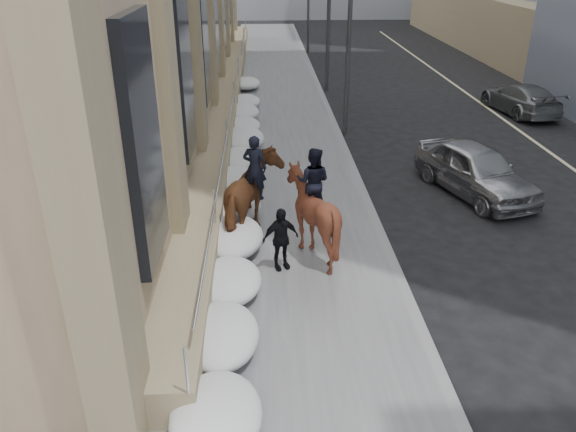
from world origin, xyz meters
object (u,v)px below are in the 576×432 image
object	(u,v)px
mounted_horse_right	(312,211)
pedestrian	(280,239)
mounted_horse_left	(253,196)
car_silver	(475,170)
car_grey	(520,98)

from	to	relation	value
mounted_horse_right	pedestrian	xyz separation A→B (m)	(-0.80, -0.71, -0.39)
mounted_horse_left	car_silver	size ratio (longest dim) A/B	0.60
mounted_horse_right	car_silver	size ratio (longest dim) A/B	0.58
mounted_horse_right	car_grey	size ratio (longest dim) A/B	0.57
car_grey	car_silver	bearing A→B (deg)	52.70
car_silver	car_grey	bearing A→B (deg)	41.67
mounted_horse_left	car_grey	xyz separation A→B (m)	(12.48, 12.16, -0.57)
car_silver	mounted_horse_right	bearing A→B (deg)	-163.38
mounted_horse_left	car_grey	world-z (taller)	mounted_horse_left
car_silver	car_grey	xyz separation A→B (m)	(5.47, 9.36, -0.10)
pedestrian	car_silver	world-z (taller)	pedestrian
mounted_horse_left	pedestrian	world-z (taller)	mounted_horse_left
mounted_horse_right	car_grey	bearing A→B (deg)	-112.39
pedestrian	car_grey	world-z (taller)	pedestrian
mounted_horse_left	car_silver	world-z (taller)	mounted_horse_left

